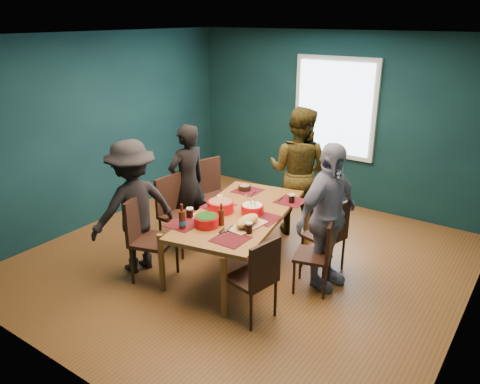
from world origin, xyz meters
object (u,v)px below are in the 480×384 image
Objects in this scene: bowl_herbs at (207,221)px; chair_right_far at (330,232)px; dining_table at (240,218)px; person_far_left at (187,183)px; chair_left_far at (212,189)px; person_right at (327,217)px; bowl_dumpling at (252,209)px; cutting_board at (247,222)px; person_back at (298,171)px; chair_right_mid at (321,250)px; person_near_left at (133,207)px; chair_left_mid at (175,208)px; bowl_salad at (221,206)px; chair_left_near at (146,232)px; chair_right_near at (257,274)px.

chair_right_far is at bearing 47.26° from bowl_herbs.
person_far_left reaches higher than dining_table.
chair_left_far is 0.61× the size of person_right.
person_far_left is at bearing 167.98° from bowl_dumpling.
bowl_herbs is 0.48× the size of cutting_board.
chair_left_far is at bearing 148.09° from cutting_board.
bowl_herbs is at bearing -37.50° from chair_left_far.
chair_right_far is 1.48m from bowl_herbs.
person_back is 6.72× the size of bowl_dumpling.
bowl_dumpling is at bearing 121.13° from cutting_board.
person_near_left is at bearing -174.31° from chair_right_mid.
chair_left_mid is 0.61× the size of person_near_left.
bowl_salad reaches higher than chair_right_mid.
chair_right_far is 0.50× the size of person_back.
chair_left_far is 1.53m from chair_left_near.
person_right is (0.93, -1.07, -0.06)m from person_back.
person_near_left is at bearing 127.01° from person_right.
person_far_left reaches higher than chair_left_near.
cutting_board is at bearing 31.76° from bowl_herbs.
person_near_left is at bearing -75.18° from chair_left_far.
person_back is at bearing 152.85° from chair_right_far.
dining_table is 2.45× the size of chair_right_mid.
chair_left_mid is 1.14× the size of chair_right_mid.
chair_right_near is 1.08m from person_right.
person_far_left is (-1.08, 0.31, 0.12)m from dining_table.
person_right is 0.88m from cutting_board.
chair_right_mid is 0.54× the size of person_far_left.
chair_left_far is 2.06m from person_right.
chair_right_near is at bearing -34.73° from bowl_salad.
chair_left_mid is 1.70× the size of cutting_board.
chair_right_mid is 0.37m from person_right.
chair_left_mid is 0.59× the size of person_right.
person_far_left is at bearing 35.03° from person_back.
chair_right_mid is 0.51× the size of person_right.
person_right is (0.26, 1.00, 0.31)m from chair_right_near.
chair_right_far is 0.56× the size of person_far_left.
chair_right_far is at bearing 20.96° from chair_left_near.
chair_left_near is 1.11× the size of chair_right_far.
person_right is (1.99, -0.48, 0.25)m from chair_left_far.
chair_right_mid is 1.29m from bowl_herbs.
person_back reaches higher than cutting_board.
cutting_board is (0.24, -1.61, -0.09)m from person_back.
chair_right_mid is 0.54× the size of person_near_left.
bowl_herbs is at bearing -25.83° from chair_left_mid.
person_right is 2.90× the size of cutting_board.
person_far_left is 1.01m from person_near_left.
chair_right_near is 0.54× the size of person_right.
bowl_salad is (-0.25, -1.43, -0.08)m from person_back.
chair_right_near is at bearing -15.82° from bowl_herbs.
chair_right_near reaches higher than chair_right_far.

